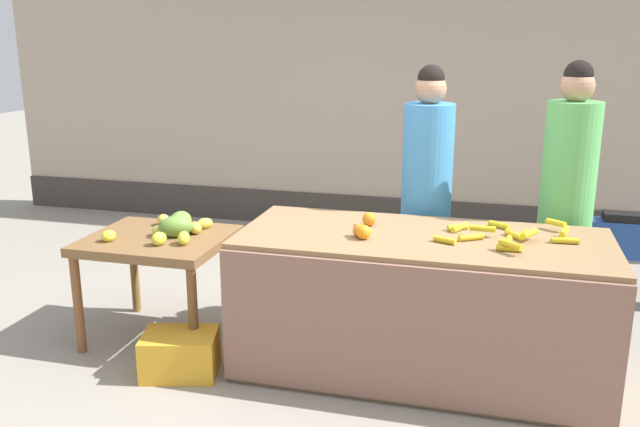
% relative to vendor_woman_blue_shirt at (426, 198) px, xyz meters
% --- Properties ---
extents(ground_plane, '(24.00, 24.00, 0.00)m').
position_rel_vendor_woman_blue_shirt_xyz_m(ground_plane, '(-0.35, -0.70, -0.91)').
color(ground_plane, gray).
extents(market_wall_back, '(9.20, 0.23, 3.41)m').
position_rel_vendor_woman_blue_shirt_xyz_m(market_wall_back, '(-0.35, 2.33, 0.76)').
color(market_wall_back, tan).
rests_on(market_wall_back, ground).
extents(fruit_stall_counter, '(2.16, 0.94, 0.85)m').
position_rel_vendor_woman_blue_shirt_xyz_m(fruit_stall_counter, '(0.06, -0.72, -0.48)').
color(fruit_stall_counter, olive).
rests_on(fruit_stall_counter, ground).
extents(side_table_wooden, '(0.90, 0.79, 0.71)m').
position_rel_vendor_woman_blue_shirt_xyz_m(side_table_wooden, '(-1.67, -0.70, -0.29)').
color(side_table_wooden, brown).
rests_on(side_table_wooden, ground).
extents(banana_bunch_pile, '(0.80, 0.63, 0.07)m').
position_rel_vendor_woman_blue_shirt_xyz_m(banana_bunch_pile, '(0.53, -0.65, -0.03)').
color(banana_bunch_pile, yellow).
rests_on(banana_bunch_pile, fruit_stall_counter).
extents(orange_pile, '(0.11, 0.37, 0.08)m').
position_rel_vendor_woman_blue_shirt_xyz_m(orange_pile, '(-0.28, -0.75, -0.02)').
color(orange_pile, orange).
rests_on(orange_pile, fruit_stall_counter).
extents(mango_papaya_pile, '(0.60, 0.55, 0.14)m').
position_rel_vendor_woman_blue_shirt_xyz_m(mango_papaya_pile, '(-1.57, -0.64, -0.14)').
color(mango_papaya_pile, yellow).
rests_on(mango_papaya_pile, side_table_wooden).
extents(vendor_woman_blue_shirt, '(0.34, 0.34, 1.81)m').
position_rel_vendor_woman_blue_shirt_xyz_m(vendor_woman_blue_shirt, '(0.00, 0.00, 0.00)').
color(vendor_woman_blue_shirt, '#33333D').
rests_on(vendor_woman_blue_shirt, ground).
extents(vendor_woman_green_shirt, '(0.34, 0.34, 1.84)m').
position_rel_vendor_woman_blue_shirt_xyz_m(vendor_woman_green_shirt, '(0.90, -0.02, 0.02)').
color(vendor_woman_green_shirt, '#33333D').
rests_on(vendor_woman_green_shirt, ground).
extents(produce_crate, '(0.51, 0.42, 0.26)m').
position_rel_vendor_woman_blue_shirt_xyz_m(produce_crate, '(-1.32, -1.15, -0.78)').
color(produce_crate, gold).
rests_on(produce_crate, ground).
extents(produce_sack, '(0.47, 0.47, 0.50)m').
position_rel_vendor_woman_blue_shirt_xyz_m(produce_sack, '(-0.97, 0.07, -0.66)').
color(produce_sack, maroon).
rests_on(produce_sack, ground).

